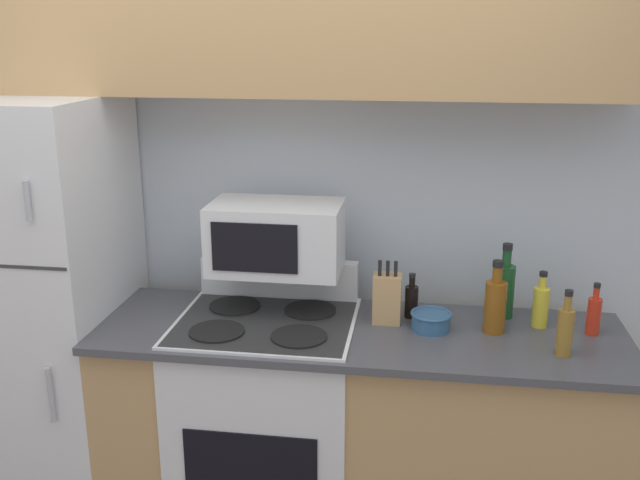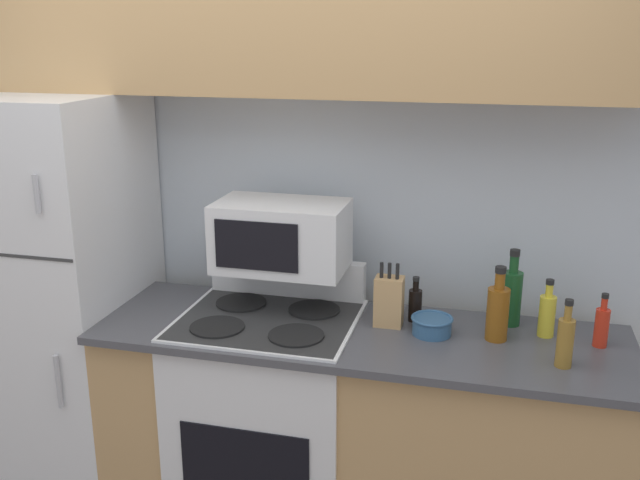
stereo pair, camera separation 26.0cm
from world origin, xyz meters
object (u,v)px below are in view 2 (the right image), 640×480
at_px(refrigerator, 60,301).
at_px(knife_block, 389,301).
at_px(bottle_soy_sauce, 415,304).
at_px(bottle_wine_green, 512,295).
at_px(stove, 270,420).
at_px(microwave, 281,236).
at_px(bottle_hot_sauce, 602,326).
at_px(bottle_cooking_spray, 547,314).
at_px(bowl, 432,325).
at_px(bottle_vinegar, 565,340).
at_px(bottle_whiskey, 498,311).

relative_size(refrigerator, knife_block, 6.96).
bearing_deg(bottle_soy_sauce, bottle_wine_green, 9.10).
xyz_separation_m(stove, bottle_wine_green, (0.91, 0.20, 0.55)).
bearing_deg(microwave, knife_block, -6.57).
relative_size(knife_block, bottle_hot_sauce, 1.26).
bearing_deg(microwave, bottle_soy_sauce, 1.67).
bearing_deg(bottle_cooking_spray, bowl, -167.50).
relative_size(stove, bottle_cooking_spray, 4.92).
xyz_separation_m(bowl, bottle_vinegar, (0.46, -0.15, 0.06)).
bearing_deg(stove, bottle_whiskey, 3.11).
xyz_separation_m(bottle_vinegar, bottle_cooking_spray, (-0.05, 0.25, -0.01)).
distance_m(refrigerator, bottle_vinegar, 2.06).
height_order(knife_block, bowl, knife_block).
bearing_deg(knife_block, bottle_soy_sauce, 35.66).
bearing_deg(bottle_hot_sauce, refrigerator, -179.56).
distance_m(microwave, bottle_cooking_spray, 1.04).
relative_size(microwave, bowl, 3.26).
bearing_deg(bottle_cooking_spray, bottle_hot_sauce, -13.84).
xyz_separation_m(stove, bottle_hot_sauce, (1.22, 0.08, 0.51)).
bearing_deg(bottle_cooking_spray, bottle_vinegar, -79.34).
xyz_separation_m(microwave, bowl, (0.61, -0.10, -0.27)).
distance_m(knife_block, bottle_cooking_spray, 0.58).
relative_size(bottle_vinegar, bottle_cooking_spray, 1.09).
bearing_deg(knife_block, refrigerator, -179.33).
xyz_separation_m(stove, bottle_whiskey, (0.86, 0.05, 0.55)).
relative_size(stove, bottle_soy_sauce, 6.01).
bearing_deg(bottle_wine_green, bottle_soy_sauce, -170.90).
xyz_separation_m(bottle_vinegar, bottle_whiskey, (-0.22, 0.17, 0.02)).
height_order(bowl, bottle_hot_sauce, bottle_hot_sauce).
height_order(bowl, bottle_cooking_spray, bottle_cooking_spray).
bearing_deg(bottle_whiskey, refrigerator, 179.50).
xyz_separation_m(knife_block, bottle_wine_green, (0.45, 0.12, 0.02)).
bearing_deg(bottle_vinegar, bottle_hot_sauce, 55.26).
height_order(refrigerator, bottle_hot_sauce, refrigerator).
relative_size(microwave, bottle_hot_sauce, 2.55).
distance_m(microwave, bottle_whiskey, 0.87).
relative_size(bowl, bottle_hot_sauce, 0.78).
height_order(stove, bottle_wine_green, bottle_wine_green).
bearing_deg(bottle_soy_sauce, knife_block, -144.34).
height_order(bowl, bottle_soy_sauce, bottle_soy_sauce).
bearing_deg(bottle_wine_green, bottle_whiskey, -107.28).
relative_size(refrigerator, bottle_hot_sauce, 8.79).
distance_m(knife_block, bottle_wine_green, 0.47).
relative_size(microwave, bottle_vinegar, 2.13).
xyz_separation_m(bowl, bottle_wine_green, (0.28, 0.17, 0.08)).
bearing_deg(bowl, bottle_whiskey, 3.10).
distance_m(refrigerator, bowl, 1.60).
xyz_separation_m(bottle_cooking_spray, bottle_wine_green, (-0.13, 0.08, 0.03)).
xyz_separation_m(stove, bowl, (0.63, 0.03, 0.47)).
bearing_deg(microwave, refrigerator, -176.08).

